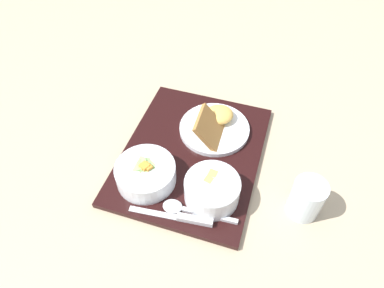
{
  "coord_description": "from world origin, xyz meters",
  "views": [
    {
      "loc": [
        -0.5,
        -0.17,
        0.66
      ],
      "look_at": [
        0.0,
        0.0,
        0.04
      ],
      "focal_mm": 32.0,
      "sensor_mm": 36.0,
      "label": 1
    }
  ],
  "objects_px": {
    "plate_main": "(215,125)",
    "spoon": "(185,209)",
    "knife": "(186,218)",
    "bowl_soup": "(212,189)",
    "glass_water": "(306,200)",
    "bowl_salad": "(146,173)"
  },
  "relations": [
    {
      "from": "spoon",
      "to": "knife",
      "type": "bearing_deg",
      "value": 109.74
    },
    {
      "from": "bowl_soup",
      "to": "spoon",
      "type": "relative_size",
      "value": 0.73
    },
    {
      "from": "bowl_salad",
      "to": "glass_water",
      "type": "height_order",
      "value": "glass_water"
    },
    {
      "from": "glass_water",
      "to": "bowl_soup",
      "type": "bearing_deg",
      "value": 102.02
    },
    {
      "from": "spoon",
      "to": "plate_main",
      "type": "bearing_deg",
      "value": -92.17
    },
    {
      "from": "bowl_soup",
      "to": "knife",
      "type": "height_order",
      "value": "bowl_soup"
    },
    {
      "from": "bowl_soup",
      "to": "spoon",
      "type": "height_order",
      "value": "bowl_soup"
    },
    {
      "from": "plate_main",
      "to": "knife",
      "type": "distance_m",
      "value": 0.27
    },
    {
      "from": "bowl_soup",
      "to": "glass_water",
      "type": "bearing_deg",
      "value": -77.98
    },
    {
      "from": "glass_water",
      "to": "spoon",
      "type": "bearing_deg",
      "value": 111.14
    },
    {
      "from": "spoon",
      "to": "glass_water",
      "type": "relative_size",
      "value": 1.79
    },
    {
      "from": "knife",
      "to": "glass_water",
      "type": "xyz_separation_m",
      "value": [
        0.11,
        -0.23,
        0.02
      ]
    },
    {
      "from": "bowl_soup",
      "to": "spoon",
      "type": "bearing_deg",
      "value": 139.39
    },
    {
      "from": "bowl_salad",
      "to": "plate_main",
      "type": "xyz_separation_m",
      "value": [
        0.2,
        -0.1,
        -0.01
      ]
    },
    {
      "from": "plate_main",
      "to": "spoon",
      "type": "bearing_deg",
      "value": -178.22
    },
    {
      "from": "knife",
      "to": "spoon",
      "type": "distance_m",
      "value": 0.02
    },
    {
      "from": "bowl_salad",
      "to": "plate_main",
      "type": "distance_m",
      "value": 0.23
    },
    {
      "from": "plate_main",
      "to": "glass_water",
      "type": "relative_size",
      "value": 1.95
    },
    {
      "from": "plate_main",
      "to": "spoon",
      "type": "relative_size",
      "value": 1.09
    },
    {
      "from": "bowl_soup",
      "to": "glass_water",
      "type": "height_order",
      "value": "glass_water"
    },
    {
      "from": "knife",
      "to": "spoon",
      "type": "xyz_separation_m",
      "value": [
        0.02,
        0.01,
        -0.0
      ]
    },
    {
      "from": "bowl_soup",
      "to": "knife",
      "type": "relative_size",
      "value": 0.66
    }
  ]
}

